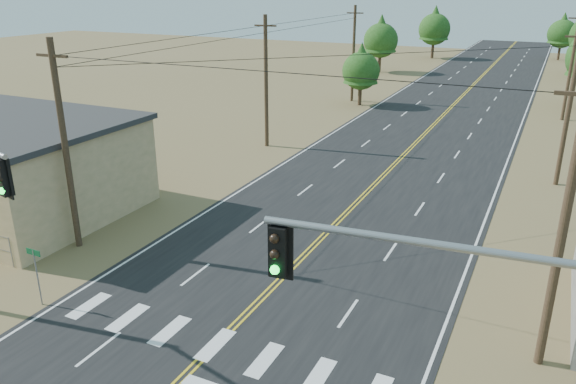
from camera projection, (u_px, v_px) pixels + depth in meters
The scene contains 13 objects.
road at pixel (388, 171), 38.69m from camera, with size 15.00×200.00×0.02m, color black.
utility_pole_left_near at pixel (65, 146), 25.96m from camera, with size 1.80×0.30×10.00m.
utility_pole_left_mid at pixel (266, 81), 42.84m from camera, with size 1.80×0.30×10.00m.
utility_pole_left_far at pixel (353, 53), 59.72m from camera, with size 1.80×0.30×10.00m.
utility_pole_right_near at pixel (564, 226), 17.45m from camera, with size 1.80×0.30×10.00m.
utility_pole_right_mid at pixel (569, 106), 34.33m from camera, with size 1.80×0.30×10.00m.
utility_pole_right_far at pixel (571, 65), 51.21m from camera, with size 1.80×0.30×10.00m.
signal_mast_right at pixel (480, 354), 11.24m from camera, with size 6.64×1.06×7.70m.
street_sign at pixel (36, 268), 22.10m from camera, with size 0.73×0.06×2.46m.
tree_left_near at pixel (361, 67), 58.04m from camera, with size 3.89×3.89×6.49m.
tree_left_mid at pixel (381, 37), 79.44m from camera, with size 4.84×4.84×8.07m.
tree_left_far at pixel (435, 26), 93.99m from camera, with size 5.21×5.21×8.68m.
tree_right_far at pixel (563, 31), 92.13m from camera, with size 4.60×4.60×7.67m.
Camera 1 is at (9.67, -6.11, 12.23)m, focal length 35.00 mm.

